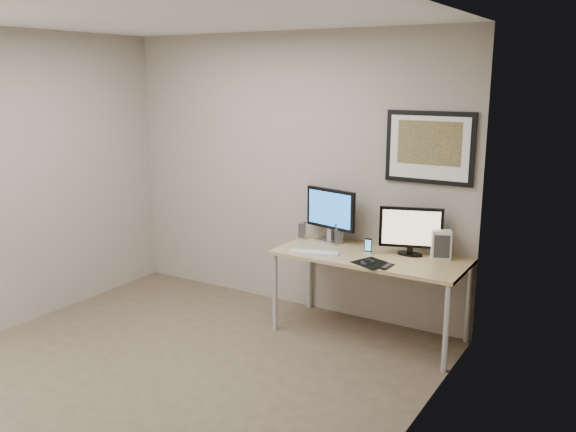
{
  "coord_description": "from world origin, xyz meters",
  "views": [
    {
      "loc": [
        2.95,
        -3.21,
        2.2
      ],
      "look_at": [
        0.34,
        1.1,
        1.04
      ],
      "focal_mm": 38.0,
      "sensor_mm": 36.0,
      "label": 1
    }
  ],
  "objects_px": {
    "framed_art": "(429,148)",
    "speaker_left": "(302,230)",
    "fan_unit": "(441,245)",
    "keyboard": "(314,252)",
    "speaker_right": "(339,232)",
    "phone_dock": "(368,246)",
    "desk": "(371,262)",
    "monitor_large": "(330,213)",
    "monitor_tv": "(411,230)"
  },
  "relations": [
    {
      "from": "desk",
      "to": "monitor_large",
      "type": "xyz_separation_m",
      "value": [
        -0.49,
        0.2,
        0.34
      ]
    },
    {
      "from": "framed_art",
      "to": "monitor_large",
      "type": "xyz_separation_m",
      "value": [
        -0.84,
        -0.14,
        -0.62
      ]
    },
    {
      "from": "desk",
      "to": "keyboard",
      "type": "distance_m",
      "value": 0.48
    },
    {
      "from": "monitor_large",
      "to": "fan_unit",
      "type": "bearing_deg",
      "value": 12.55
    },
    {
      "from": "speaker_right",
      "to": "fan_unit",
      "type": "xyz_separation_m",
      "value": [
        0.93,
        -0.01,
        0.02
      ]
    },
    {
      "from": "framed_art",
      "to": "monitor_tv",
      "type": "bearing_deg",
      "value": -111.49
    },
    {
      "from": "monitor_tv",
      "to": "keyboard",
      "type": "distance_m",
      "value": 0.83
    },
    {
      "from": "framed_art",
      "to": "speaker_left",
      "type": "distance_m",
      "value": 1.38
    },
    {
      "from": "monitor_tv",
      "to": "keyboard",
      "type": "relative_size",
      "value": 1.19
    },
    {
      "from": "fan_unit",
      "to": "keyboard",
      "type": "bearing_deg",
      "value": 179.53
    },
    {
      "from": "framed_art",
      "to": "speaker_right",
      "type": "bearing_deg",
      "value": -170.34
    },
    {
      "from": "keyboard",
      "to": "framed_art",
      "type": "bearing_deg",
      "value": 17.16
    },
    {
      "from": "monitor_large",
      "to": "speaker_right",
      "type": "height_order",
      "value": "monitor_large"
    },
    {
      "from": "phone_dock",
      "to": "fan_unit",
      "type": "distance_m",
      "value": 0.6
    },
    {
      "from": "monitor_tv",
      "to": "keyboard",
      "type": "xyz_separation_m",
      "value": [
        -0.72,
        -0.36,
        -0.21
      ]
    },
    {
      "from": "desk",
      "to": "fan_unit",
      "type": "relative_size",
      "value": 6.64
    },
    {
      "from": "speaker_left",
      "to": "monitor_tv",
      "type": "bearing_deg",
      "value": -8.89
    },
    {
      "from": "desk",
      "to": "speaker_right",
      "type": "bearing_deg",
      "value": 152.81
    },
    {
      "from": "speaker_right",
      "to": "phone_dock",
      "type": "bearing_deg",
      "value": -38.9
    },
    {
      "from": "fan_unit",
      "to": "monitor_large",
      "type": "bearing_deg",
      "value": 157.28
    },
    {
      "from": "framed_art",
      "to": "phone_dock",
      "type": "xyz_separation_m",
      "value": [
        -0.39,
        -0.31,
        -0.82
      ]
    },
    {
      "from": "monitor_tv",
      "to": "framed_art",
      "type": "bearing_deg",
      "value": 50.15
    },
    {
      "from": "keyboard",
      "to": "speaker_left",
      "type": "bearing_deg",
      "value": 115.16
    },
    {
      "from": "monitor_tv",
      "to": "desk",
      "type": "bearing_deg",
      "value": -168.57
    },
    {
      "from": "framed_art",
      "to": "speaker_right",
      "type": "relative_size",
      "value": 3.75
    },
    {
      "from": "monitor_tv",
      "to": "fan_unit",
      "type": "relative_size",
      "value": 2.1
    },
    {
      "from": "speaker_right",
      "to": "monitor_tv",
      "type": "bearing_deg",
      "value": -15.64
    },
    {
      "from": "keyboard",
      "to": "desk",
      "type": "bearing_deg",
      "value": 7.78
    },
    {
      "from": "monitor_tv",
      "to": "fan_unit",
      "type": "height_order",
      "value": "monitor_tv"
    },
    {
      "from": "framed_art",
      "to": "speaker_right",
      "type": "height_order",
      "value": "framed_art"
    },
    {
      "from": "speaker_left",
      "to": "keyboard",
      "type": "height_order",
      "value": "speaker_left"
    },
    {
      "from": "monitor_tv",
      "to": "speaker_right",
      "type": "xyz_separation_m",
      "value": [
        -0.68,
        0.04,
        -0.12
      ]
    },
    {
      "from": "speaker_left",
      "to": "phone_dock",
      "type": "height_order",
      "value": "speaker_left"
    },
    {
      "from": "speaker_right",
      "to": "phone_dock",
      "type": "xyz_separation_m",
      "value": [
        0.36,
        -0.18,
        -0.03
      ]
    },
    {
      "from": "framed_art",
      "to": "fan_unit",
      "type": "xyz_separation_m",
      "value": [
        0.19,
        -0.14,
        -0.77
      ]
    },
    {
      "from": "framed_art",
      "to": "monitor_large",
      "type": "relative_size",
      "value": 1.42
    },
    {
      "from": "speaker_left",
      "to": "fan_unit",
      "type": "xyz_separation_m",
      "value": [
        1.29,
        0.03,
        0.04
      ]
    },
    {
      "from": "speaker_left",
      "to": "speaker_right",
      "type": "height_order",
      "value": "speaker_right"
    },
    {
      "from": "speaker_right",
      "to": "fan_unit",
      "type": "bearing_deg",
      "value": -12.77
    },
    {
      "from": "speaker_right",
      "to": "keyboard",
      "type": "xyz_separation_m",
      "value": [
        -0.03,
        -0.4,
        -0.09
      ]
    },
    {
      "from": "speaker_left",
      "to": "speaker_right",
      "type": "relative_size",
      "value": 0.81
    },
    {
      "from": "monitor_large",
      "to": "speaker_right",
      "type": "relative_size",
      "value": 2.64
    },
    {
      "from": "desk",
      "to": "framed_art",
      "type": "bearing_deg",
      "value": 43.46
    },
    {
      "from": "keyboard",
      "to": "monitor_tv",
      "type": "bearing_deg",
      "value": 9.8
    },
    {
      "from": "desk",
      "to": "keyboard",
      "type": "relative_size",
      "value": 3.77
    },
    {
      "from": "monitor_tv",
      "to": "speaker_right",
      "type": "bearing_deg",
      "value": 158.09
    },
    {
      "from": "monitor_large",
      "to": "keyboard",
      "type": "height_order",
      "value": "monitor_large"
    },
    {
      "from": "desk",
      "to": "phone_dock",
      "type": "distance_m",
      "value": 0.14
    },
    {
      "from": "desk",
      "to": "speaker_left",
      "type": "relative_size",
      "value": 9.84
    },
    {
      "from": "desk",
      "to": "phone_dock",
      "type": "relative_size",
      "value": 11.91
    }
  ]
}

